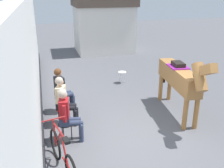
% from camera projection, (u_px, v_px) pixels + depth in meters
% --- Properties ---
extents(ground_plane, '(40.00, 40.00, 0.00)m').
position_uv_depth(ground_plane, '(109.00, 93.00, 9.22)').
color(ground_plane, '#56565B').
extents(pub_facade_wall, '(0.34, 14.00, 3.40)m').
position_uv_depth(pub_facade_wall, '(30.00, 71.00, 6.68)').
color(pub_facade_wall, white).
rests_on(pub_facade_wall, ground_plane).
extents(distant_cottage, '(3.40, 2.60, 3.50)m').
position_uv_depth(distant_cottage, '(104.00, 21.00, 14.67)').
color(distant_cottage, silver).
rests_on(distant_cottage, ground_plane).
extents(seated_visitor_near, '(0.61, 0.48, 1.39)m').
position_uv_depth(seated_visitor_near, '(67.00, 113.00, 6.09)').
color(seated_visitor_near, black).
rests_on(seated_visitor_near, ground_plane).
extents(seated_visitor_middle, '(0.61, 0.49, 1.39)m').
position_uv_depth(seated_visitor_middle, '(63.00, 98.00, 6.87)').
color(seated_visitor_middle, red).
rests_on(seated_visitor_middle, ground_plane).
extents(seated_visitor_far, '(0.61, 0.48, 1.39)m').
position_uv_depth(seated_visitor_far, '(62.00, 88.00, 7.61)').
color(seated_visitor_far, black).
rests_on(seated_visitor_far, ground_plane).
extents(saddled_horse_center, '(0.69, 2.99, 2.06)m').
position_uv_depth(saddled_horse_center, '(180.00, 78.00, 7.27)').
color(saddled_horse_center, '#9E6B38').
rests_on(saddled_horse_center, ground_plane).
extents(leaning_bicycle, '(0.56, 1.73, 1.02)m').
position_uv_depth(leaning_bicycle, '(63.00, 156.00, 5.14)').
color(leaning_bicycle, black).
rests_on(leaning_bicycle, ground_plane).
extents(spare_stool_white, '(0.32, 0.32, 0.46)m').
position_uv_depth(spare_stool_white, '(122.00, 73.00, 10.07)').
color(spare_stool_white, white).
rests_on(spare_stool_white, ground_plane).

